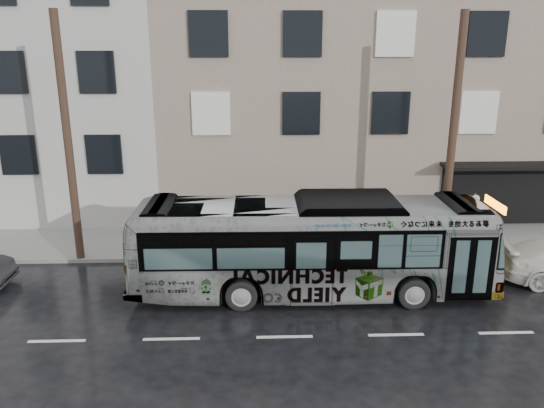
{
  "coord_description": "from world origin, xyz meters",
  "views": [
    {
      "loc": [
        -0.82,
        -15.81,
        7.94
      ],
      "look_at": [
        -0.18,
        2.5,
        2.45
      ],
      "focal_mm": 35.0,
      "sensor_mm": 36.0,
      "label": 1
    }
  ],
  "objects_px": {
    "bus": "(312,246)",
    "utility_pole_rear": "(68,141)",
    "utility_pole_front": "(452,139)",
    "sign_post": "(472,223)"
  },
  "relations": [
    {
      "from": "bus",
      "to": "utility_pole_rear",
      "type": "bearing_deg",
      "value": 71.5
    },
    {
      "from": "utility_pole_front",
      "to": "sign_post",
      "type": "xyz_separation_m",
      "value": [
        1.1,
        0.0,
        -3.3
      ]
    },
    {
      "from": "utility_pole_front",
      "to": "bus",
      "type": "bearing_deg",
      "value": -151.55
    },
    {
      "from": "sign_post",
      "to": "bus",
      "type": "relative_size",
      "value": 0.2
    },
    {
      "from": "utility_pole_front",
      "to": "utility_pole_rear",
      "type": "xyz_separation_m",
      "value": [
        -14.0,
        0.0,
        0.0
      ]
    },
    {
      "from": "utility_pole_rear",
      "to": "bus",
      "type": "distance_m",
      "value": 9.52
    },
    {
      "from": "utility_pole_rear",
      "to": "sign_post",
      "type": "xyz_separation_m",
      "value": [
        15.1,
        0.0,
        -3.3
      ]
    },
    {
      "from": "utility_pole_front",
      "to": "bus",
      "type": "distance_m",
      "value": 6.9
    },
    {
      "from": "sign_post",
      "to": "utility_pole_rear",
      "type": "bearing_deg",
      "value": 180.0
    },
    {
      "from": "utility_pole_front",
      "to": "utility_pole_rear",
      "type": "bearing_deg",
      "value": 180.0
    }
  ]
}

